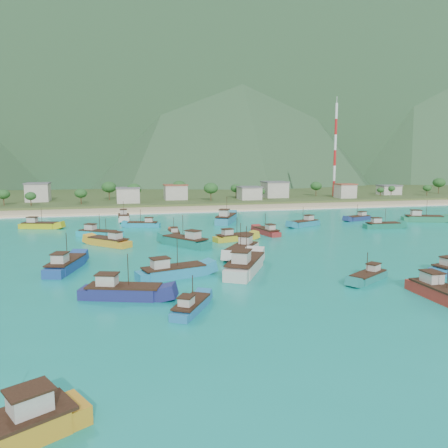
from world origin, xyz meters
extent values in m
plane|color=#0C8286|center=(0.00, 0.00, 0.00)|extent=(600.00, 600.00, 0.00)
cube|color=beige|center=(0.00, 79.00, 0.00)|extent=(400.00, 18.00, 1.20)
cube|color=#385123|center=(0.00, 140.00, 0.00)|extent=(400.00, 110.00, 2.40)
cube|color=white|center=(0.00, 69.50, 0.00)|extent=(400.00, 2.50, 0.08)
cube|color=slate|center=(-150.00, 520.00, 130.00)|extent=(1400.00, 160.00, 260.00)
cube|color=#385942|center=(120.00, 400.00, 100.00)|extent=(1100.00, 160.00, 200.00)
cube|color=#284C2D|center=(-40.00, 300.00, 75.00)|extent=(800.00, 160.00, 150.00)
cone|color=#284C2D|center=(60.00, 300.00, 85.00)|extent=(280.00, 280.00, 170.00)
cone|color=#284C2D|center=(260.00, 300.00, 105.00)|extent=(280.00, 280.00, 210.00)
cube|color=beige|center=(-62.90, 113.19, 5.33)|extent=(9.21, 10.06, 7.46)
cube|color=beige|center=(-25.99, 96.58, 4.56)|extent=(9.06, 7.03, 5.93)
cube|color=beige|center=(-4.83, 107.63, 4.74)|extent=(9.72, 8.11, 6.28)
cube|color=beige|center=(27.28, 99.89, 4.27)|extent=(9.20, 9.28, 5.33)
cube|color=beige|center=(42.32, 107.62, 5.15)|extent=(10.53, 10.16, 7.10)
cube|color=beige|center=(73.30, 96.75, 4.68)|extent=(8.09, 7.19, 6.15)
cube|color=beige|center=(105.69, 109.72, 3.82)|extent=(10.34, 7.40, 4.43)
cylinder|color=red|center=(73.44, 108.00, 5.32)|extent=(1.20, 1.20, 7.44)
cylinder|color=white|center=(73.44, 108.00, 12.76)|extent=(1.20, 1.20, 7.44)
cylinder|color=red|center=(73.44, 108.00, 20.20)|extent=(1.20, 1.20, 7.44)
cylinder|color=white|center=(73.44, 108.00, 27.64)|extent=(1.20, 1.20, 7.44)
cylinder|color=red|center=(73.44, 108.00, 35.08)|extent=(1.20, 1.20, 7.44)
cylinder|color=white|center=(73.44, 108.00, 42.52)|extent=(1.20, 1.20, 7.44)
cube|color=navy|center=(-31.06, -27.54, 0.62)|extent=(11.68, 6.76, 2.04)
cube|color=beige|center=(-33.23, -26.80, 2.47)|extent=(3.08, 2.77, 1.66)
cylinder|color=#382114|center=(-30.46, -27.75, 3.93)|extent=(0.12, 0.12, 4.59)
cube|color=maroon|center=(5.71, 17.53, 0.47)|extent=(4.54, 9.97, 1.75)
cube|color=beige|center=(6.07, 15.60, 2.06)|extent=(2.13, 2.47, 1.42)
cylinder|color=#382114|center=(5.61, 18.07, 3.31)|extent=(0.12, 0.12, 3.93)
cube|color=navy|center=(43.12, 35.71, 0.43)|extent=(9.58, 5.32, 1.67)
cube|color=beige|center=(44.91, 36.27, 1.95)|extent=(2.49, 2.23, 1.36)
cylinder|color=#382114|center=(42.62, 35.55, 3.15)|extent=(0.12, 0.12, 3.76)
cube|color=orange|center=(-33.41, 11.96, 0.59)|extent=(9.84, 10.06, 1.98)
cube|color=beige|center=(-31.87, 10.36, 2.38)|extent=(3.15, 3.16, 1.60)
cylinder|color=#382114|center=(-33.83, 12.41, 3.80)|extent=(0.12, 0.12, 4.44)
cube|color=#973C1C|center=(-17.63, 20.63, 0.38)|extent=(3.11, 8.71, 1.56)
cube|color=beige|center=(-17.75, 18.88, 1.79)|extent=(1.70, 2.05, 1.26)
cylinder|color=#382114|center=(-17.60, 21.11, 2.91)|extent=(0.12, 0.12, 3.50)
cube|color=#157466|center=(-16.95, 7.19, 0.71)|extent=(9.92, 12.14, 2.23)
cube|color=beige|center=(-15.53, 5.13, 2.73)|extent=(3.43, 3.56, 1.81)
cylinder|color=#382114|center=(-17.34, 7.77, 4.33)|extent=(0.12, 0.12, 5.01)
cube|color=#1E7972|center=(6.17, -27.95, 0.37)|extent=(8.53, 6.54, 1.54)
cube|color=beige|center=(7.65, -27.04, 1.76)|extent=(2.45, 2.32, 1.25)
cylinder|color=#382114|center=(5.76, -28.20, 2.87)|extent=(0.12, 0.12, 3.46)
cube|color=beige|center=(-38.01, -56.92, 2.47)|extent=(3.22, 3.01, 1.66)
cube|color=teal|center=(21.21, 28.38, 0.53)|extent=(10.54, 7.04, 1.86)
cube|color=beige|center=(23.10, 29.26, 2.21)|extent=(2.89, 2.68, 1.51)
cylinder|color=#382114|center=(20.68, 28.14, 3.55)|extent=(0.12, 0.12, 4.18)
cube|color=#B7B413|center=(-52.06, 42.73, 0.55)|extent=(10.94, 6.23, 1.91)
cube|color=beige|center=(-54.10, 43.41, 2.28)|extent=(2.87, 2.57, 1.55)
cylinder|color=#382114|center=(-51.49, 42.55, 3.66)|extent=(0.12, 0.12, 4.29)
cube|color=beige|center=(-28.97, 53.37, 0.61)|extent=(3.36, 11.12, 2.02)
cube|color=beige|center=(-28.95, 55.64, 2.44)|extent=(2.05, 2.54, 1.64)
cylinder|color=#382114|center=(-28.97, 52.74, 3.88)|extent=(0.12, 0.12, 4.54)
cube|color=#159EB3|center=(-35.99, 24.26, 0.55)|extent=(10.34, 8.49, 1.90)
cube|color=beige|center=(-37.75, 25.48, 2.27)|extent=(3.04, 2.92, 1.54)
cylinder|color=#382114|center=(-35.50, 23.92, 3.63)|extent=(0.12, 0.12, 4.27)
cube|color=navy|center=(-40.29, -9.08, 0.64)|extent=(6.46, 11.98, 2.09)
cube|color=beige|center=(-40.94, -11.34, 2.54)|extent=(2.75, 3.09, 1.70)
cylinder|color=#382114|center=(-40.11, -8.45, 4.04)|extent=(0.12, 0.12, 4.70)
cube|color=teal|center=(1.33, 41.42, 0.87)|extent=(9.90, 14.39, 2.55)
cube|color=beige|center=(0.07, 38.85, 3.18)|extent=(3.71, 3.99, 2.07)
cylinder|color=#382114|center=(1.69, 42.13, 5.01)|extent=(0.12, 0.12, 5.73)
cube|color=beige|center=(-10.81, -17.86, 0.85)|extent=(10.44, 13.98, 2.51)
cube|color=beige|center=(-12.22, -20.30, 3.13)|extent=(3.76, 3.98, 2.04)
cylinder|color=#382114|center=(-10.42, -17.18, 4.93)|extent=(0.12, 0.12, 5.64)
cube|color=#1E7851|center=(60.91, 27.56, 0.69)|extent=(12.52, 7.42, 2.19)
cube|color=beige|center=(58.60, 28.39, 2.67)|extent=(3.32, 3.00, 1.78)
cylinder|color=#382114|center=(61.56, 27.32, 4.25)|extent=(0.12, 0.12, 4.92)
cube|color=gold|center=(-4.52, 10.95, 0.50)|extent=(10.30, 5.42, 1.80)
cube|color=beige|center=(-6.47, 10.42, 2.13)|extent=(2.64, 2.34, 1.46)
cylinder|color=#382114|center=(-3.98, 11.10, 3.42)|extent=(0.12, 0.12, 4.04)
cube|color=#B02D23|center=(10.49, -38.98, 0.61)|extent=(3.43, 11.20, 2.03)
cube|color=beige|center=(10.52, -36.70, 2.45)|extent=(2.07, 2.56, 1.65)
cylinder|color=#382114|center=(10.48, -39.61, 3.91)|extent=(0.12, 0.12, 4.56)
cube|color=teal|center=(-23.00, -18.37, 0.63)|extent=(11.83, 6.09, 2.06)
cube|color=beige|center=(-25.25, -18.95, 2.50)|extent=(3.02, 2.66, 1.68)
cylinder|color=#382114|center=(-22.37, -18.20, 3.99)|extent=(0.12, 0.12, 4.64)
cube|color=#146C53|center=(40.84, 19.13, 0.52)|extent=(10.39, 3.95, 1.85)
cube|color=beige|center=(38.78, 19.32, 2.20)|extent=(2.47, 2.07, 1.50)
cylinder|color=#382114|center=(41.42, 19.07, 3.52)|extent=(0.12, 0.12, 4.15)
cube|color=#206DA3|center=(-23.07, -34.86, 0.35)|extent=(6.36, 8.35, 1.50)
cube|color=beige|center=(-23.94, -36.31, 1.72)|extent=(2.27, 2.39, 1.22)
cylinder|color=#382114|center=(-22.83, -34.45, 2.80)|extent=(0.12, 0.12, 3.38)
cube|color=teal|center=(-24.14, 38.26, 0.44)|extent=(9.62, 5.14, 1.68)
cube|color=beige|center=(-22.33, 37.74, 1.96)|extent=(2.48, 2.20, 1.36)
cylinder|color=#382114|center=(-24.64, 38.40, 3.16)|extent=(0.12, 0.12, 3.77)
cube|color=beige|center=(-7.64, -5.09, 0.68)|extent=(9.75, 11.74, 2.16)
cube|color=beige|center=(-6.23, -3.10, 2.64)|extent=(3.34, 3.47, 1.76)
cylinder|color=#382114|center=(-8.03, -5.64, 4.20)|extent=(0.12, 0.12, 4.87)
camera|label=1|loc=(-32.11, -86.63, 18.53)|focal=35.00mm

